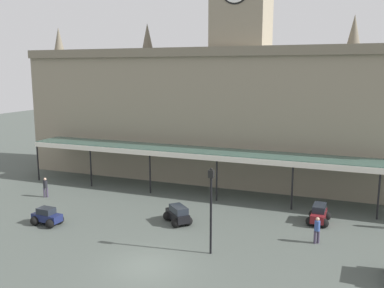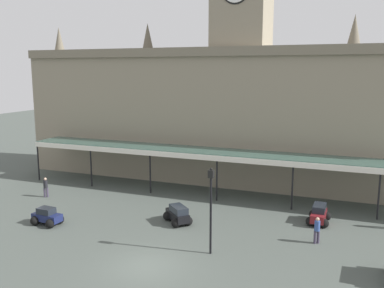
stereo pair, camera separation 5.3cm
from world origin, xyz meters
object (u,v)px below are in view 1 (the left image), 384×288
car_black_estate (178,215)px  pedestrian_beside_cars (45,187)px  car_maroon_estate (319,215)px  pedestrian_near_entrance (317,229)px  victorian_lamppost (211,201)px  car_navy_sedan (47,217)px

car_black_estate → pedestrian_beside_cars: (-12.65, 1.57, 0.34)m
car_maroon_estate → car_black_estate: size_ratio=0.96×
car_black_estate → pedestrian_beside_cars: size_ratio=1.43×
car_maroon_estate → pedestrian_near_entrance: 3.70m
car_maroon_estate → pedestrian_near_entrance: (0.17, -3.68, 0.34)m
car_maroon_estate → victorian_lamppost: bearing=-126.4°
car_navy_sedan → pedestrian_near_entrance: pedestrian_near_entrance is taller
pedestrian_near_entrance → victorian_lamppost: (-5.61, -3.71, 2.25)m
car_black_estate → victorian_lamppost: (3.69, -3.83, 2.59)m
car_maroon_estate → victorian_lamppost: (-5.44, -7.39, 2.59)m
car_navy_sedan → car_black_estate: size_ratio=0.88×
pedestrian_near_entrance → pedestrian_beside_cars: bearing=175.6°
car_black_estate → pedestrian_near_entrance: 9.30m
pedestrian_near_entrance → pedestrian_beside_cars: 22.01m
pedestrian_near_entrance → pedestrian_beside_cars: (-21.95, 1.69, 0.00)m
victorian_lamppost → car_maroon_estate: bearing=53.6°
car_navy_sedan → car_black_estate: 8.99m
pedestrian_near_entrance → victorian_lamppost: size_ratio=0.33×
car_navy_sedan → pedestrian_near_entrance: (17.58, 3.37, 0.41)m
car_navy_sedan → car_black_estate: (8.29, 3.49, 0.06)m
car_black_estate → pedestrian_beside_cars: pedestrian_beside_cars is taller
car_navy_sedan → pedestrian_beside_cars: 6.70m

